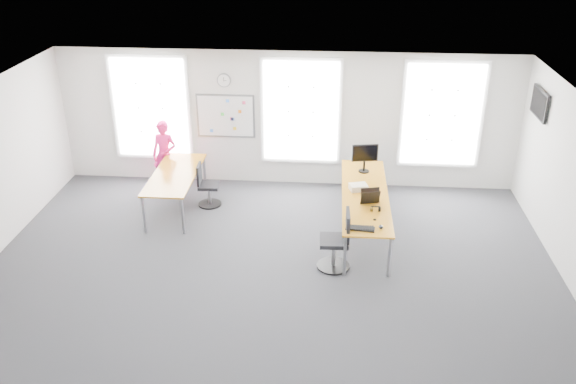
# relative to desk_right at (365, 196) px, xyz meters

# --- Properties ---
(floor) EXTENTS (10.00, 10.00, 0.00)m
(floor) POSITION_rel_desk_right_xyz_m (-1.65, -1.86, -0.74)
(floor) COLOR #2B2A30
(floor) RESTS_ON ground
(ceiling) EXTENTS (10.00, 10.00, 0.00)m
(ceiling) POSITION_rel_desk_right_xyz_m (-1.65, -1.86, 2.26)
(ceiling) COLOR white
(ceiling) RESTS_ON ground
(wall_back) EXTENTS (10.00, 0.00, 10.00)m
(wall_back) POSITION_rel_desk_right_xyz_m (-1.65, 2.14, 0.76)
(wall_back) COLOR white
(wall_back) RESTS_ON ground
(wall_front) EXTENTS (10.00, 0.00, 10.00)m
(wall_front) POSITION_rel_desk_right_xyz_m (-1.65, -5.86, 0.76)
(wall_front) COLOR white
(wall_front) RESTS_ON ground
(window_left) EXTENTS (1.60, 0.06, 2.20)m
(window_left) POSITION_rel_desk_right_xyz_m (-4.65, 2.11, 0.96)
(window_left) COLOR silver
(window_left) RESTS_ON wall_back
(window_mid) EXTENTS (1.60, 0.06, 2.20)m
(window_mid) POSITION_rel_desk_right_xyz_m (-1.35, 2.11, 0.96)
(window_mid) COLOR silver
(window_mid) RESTS_ON wall_back
(window_right) EXTENTS (1.60, 0.06, 2.20)m
(window_right) POSITION_rel_desk_right_xyz_m (1.65, 2.11, 0.96)
(window_right) COLOR silver
(window_right) RESTS_ON wall_back
(desk_right) EXTENTS (0.87, 3.27, 0.80)m
(desk_right) POSITION_rel_desk_right_xyz_m (0.00, 0.00, 0.00)
(desk_right) COLOR #B67A15
(desk_right) RESTS_ON ground
(desk_left) EXTENTS (0.88, 2.19, 0.80)m
(desk_left) POSITION_rel_desk_right_xyz_m (-3.83, 0.64, -0.01)
(desk_left) COLOR #B67A15
(desk_left) RESTS_ON ground
(chair_right) EXTENTS (0.58, 0.58, 1.09)m
(chair_right) POSITION_rel_desk_right_xyz_m (-0.50, -1.34, -0.27)
(chair_right) COLOR black
(chair_right) RESTS_ON ground
(chair_left) EXTENTS (0.49, 0.49, 0.92)m
(chair_left) POSITION_rel_desk_right_xyz_m (-3.25, 0.86, -0.34)
(chair_left) COLOR black
(chair_left) RESTS_ON ground
(person) EXTENTS (0.61, 0.45, 1.54)m
(person) POSITION_rel_desk_right_xyz_m (-4.31, 1.67, 0.03)
(person) COLOR #EF1D73
(person) RESTS_ON ground
(whiteboard) EXTENTS (1.20, 0.03, 0.90)m
(whiteboard) POSITION_rel_desk_right_xyz_m (-3.00, 2.11, 0.81)
(whiteboard) COLOR white
(whiteboard) RESTS_ON wall_back
(wall_clock) EXTENTS (0.30, 0.04, 0.30)m
(wall_clock) POSITION_rel_desk_right_xyz_m (-3.00, 2.11, 1.61)
(wall_clock) COLOR gray
(wall_clock) RESTS_ON wall_back
(tv) EXTENTS (0.06, 0.90, 0.55)m
(tv) POSITION_rel_desk_right_xyz_m (3.30, 1.14, 1.56)
(tv) COLOR black
(tv) RESTS_ON wall_right
(keyboard) EXTENTS (0.51, 0.24, 0.02)m
(keyboard) POSITION_rel_desk_right_xyz_m (-0.13, -1.38, 0.06)
(keyboard) COLOR black
(keyboard) RESTS_ON desk_right
(mouse) EXTENTS (0.11, 0.14, 0.05)m
(mouse) POSITION_rel_desk_right_xyz_m (0.22, -1.32, 0.07)
(mouse) COLOR black
(mouse) RESTS_ON desk_right
(lens_cap) EXTENTS (0.06, 0.06, 0.01)m
(lens_cap) POSITION_rel_desk_right_xyz_m (0.13, -1.03, 0.06)
(lens_cap) COLOR black
(lens_cap) RESTS_ON desk_right
(headphones) EXTENTS (0.18, 0.10, 0.11)m
(headphones) POSITION_rel_desk_right_xyz_m (0.15, -0.71, 0.10)
(headphones) COLOR black
(headphones) RESTS_ON desk_right
(laptop_sleeve) EXTENTS (0.36, 0.27, 0.29)m
(laptop_sleeve) POSITION_rel_desk_right_xyz_m (0.07, -0.40, 0.19)
(laptop_sleeve) COLOR black
(laptop_sleeve) RESTS_ON desk_right
(paper_stack) EXTENTS (0.38, 0.33, 0.11)m
(paper_stack) POSITION_rel_desk_right_xyz_m (-0.13, 0.16, 0.11)
(paper_stack) COLOR beige
(paper_stack) RESTS_ON desk_right
(monitor) EXTENTS (0.53, 0.22, 0.60)m
(monitor) POSITION_rel_desk_right_xyz_m (0.01, 1.03, 0.41)
(monitor) COLOR black
(monitor) RESTS_ON desk_right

